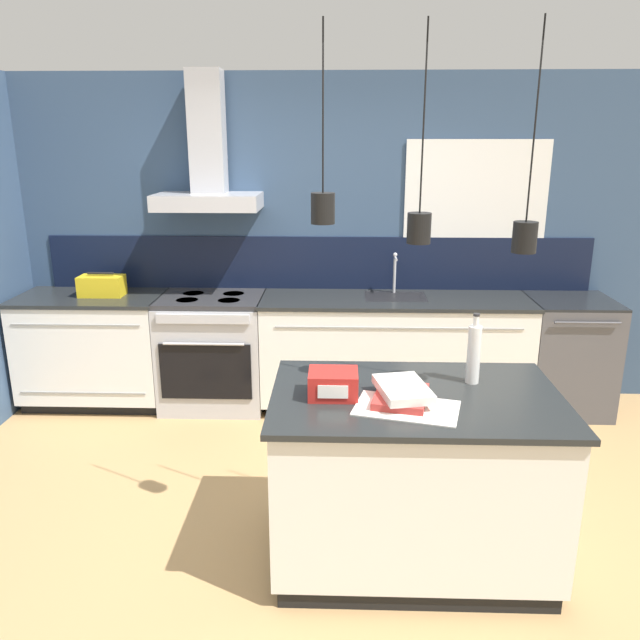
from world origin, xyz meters
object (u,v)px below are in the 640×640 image
Objects in this scene: bottle_on_island at (474,353)px; red_supply_box at (333,384)px; dishwasher at (566,355)px; oven_range at (213,351)px; book_stack at (402,393)px; yellow_toolbox at (102,286)px.

bottle_on_island reaches higher than red_supply_box.
red_supply_box is at bearing -133.44° from dishwasher.
oven_range is 2.42m from book_stack.
yellow_toolbox reaches higher than oven_range.
red_supply_box reaches higher than book_stack.
yellow_toolbox is at bearing 179.71° from oven_range.
yellow_toolbox reaches higher than book_stack.
bottle_on_island is 1.07× the size of yellow_toolbox.
red_supply_box is at bearing -46.29° from yellow_toolbox.
red_supply_box reaches higher than oven_range.
dishwasher is 2.71m from red_supply_box.
dishwasher is 2.49× the size of bottle_on_island.
yellow_toolbox is (-1.85, 1.93, 0.02)m from red_supply_box.
yellow_toolbox reaches higher than red_supply_box.
oven_range is 2.49× the size of book_stack.
red_supply_box is 2.67m from yellow_toolbox.
oven_range is at bearing -179.91° from dishwasher.
dishwasher is at bearing 46.56° from red_supply_box.
book_stack is at bearing -42.36° from yellow_toolbox.
yellow_toolbox is (-2.17, 1.98, 0.04)m from book_stack.
dishwasher is at bearing 52.80° from book_stack.
red_supply_box is (-0.33, 0.05, 0.02)m from book_stack.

